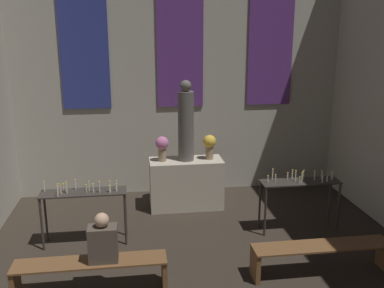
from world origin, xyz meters
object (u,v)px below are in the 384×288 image
Objects in this scene: altar at (186,183)px; pew_back_right at (322,253)px; person_seated at (103,241)px; candle_rack_right at (300,188)px; flower_vase_left at (162,146)px; candle_rack_left at (84,199)px; statue at (186,124)px; flower_vase_right at (210,144)px; pew_back_left at (91,269)px.

altar is 0.70× the size of pew_back_right.
altar is 2.91m from person_seated.
candle_rack_right is (1.73, -1.20, 0.26)m from altar.
altar is 2.13m from candle_rack_right.
altar is 2.94× the size of flower_vase_left.
altar reaches higher than pew_back_right.
candle_rack_left is 0.68× the size of pew_back_right.
statue reaches higher than pew_back_right.
flower_vase_left is at bearing 151.07° from candle_rack_right.
candle_rack_left is (-1.30, -1.20, -0.48)m from flower_vase_left.
pew_back_right is 2.92m from person_seated.
altar is at bearing 0.00° from flower_vase_left.
candle_rack_left is (-1.73, -1.20, -0.88)m from statue.
flower_vase_right reaches higher than pew_back_left.
flower_vase_left is at bearing 42.88° from candle_rack_left.
candle_rack_right is 0.68× the size of pew_back_left.
pew_back_left is at bearing -157.43° from candle_rack_right.
pew_back_right is (1.97, -2.56, -0.88)m from flower_vase_left.
candle_rack_right is 0.68× the size of pew_back_right.
flower_vase_left is at bearing -180.00° from altar.
pew_back_right is (1.53, -2.56, -0.14)m from altar.
candle_rack_right is (1.30, -1.20, -0.48)m from flower_vase_right.
statue is at bearing 120.89° from pew_back_right.
pew_back_left is (-1.53, -2.56, -0.14)m from altar.
statue is at bearing 180.00° from flower_vase_right.
statue is 2.29m from candle_rack_left.
statue reaches higher than flower_vase_left.
flower_vase_left reaches higher than altar.
candle_rack_left is 0.68× the size of pew_back_left.
person_seated is at bearing 180.00° from pew_back_right.
flower_vase_right is 2.92m from pew_back_right.
flower_vase_right is 3.17m from person_seated.
flower_vase_left reaches higher than pew_back_right.
candle_rack_left is 2.03× the size of person_seated.
flower_vase_right is at bearing -0.00° from statue.
flower_vase_left is (-0.44, -0.00, 0.74)m from altar.
candle_rack_left reaches higher than pew_back_right.
person_seated is at bearing -118.02° from statue.
flower_vase_left is (-0.44, -0.00, -0.41)m from statue.
flower_vase_right is 0.24× the size of pew_back_right.
person_seated reaches higher than pew_back_right.
candle_rack_right is at bearing -34.69° from altar.
person_seated is at bearing -74.66° from candle_rack_left.
statue is 0.60m from flower_vase_right.
candle_rack_right is at bearing 0.05° from candle_rack_left.
pew_back_left is (-1.09, -2.56, -0.88)m from flower_vase_left.
pew_back_left is 3.06m from pew_back_right.
flower_vase_right is 0.24× the size of pew_back_left.
flower_vase_right is at bearing 0.00° from flower_vase_left.
flower_vase_left is 2.53m from candle_rack_right.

